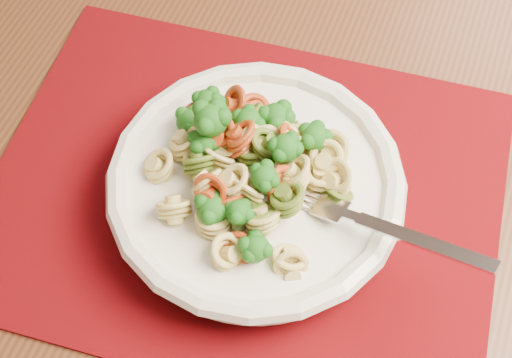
% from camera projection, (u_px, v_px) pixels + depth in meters
% --- Properties ---
extents(dining_table, '(1.42, 0.92, 0.77)m').
position_uv_depth(dining_table, '(306.00, 147.00, 0.77)').
color(dining_table, '#532E17').
rests_on(dining_table, ground).
extents(placemat, '(0.46, 0.37, 0.00)m').
position_uv_depth(placemat, '(244.00, 192.00, 0.61)').
color(placemat, '#600404').
rests_on(placemat, dining_table).
extents(pasta_bowl, '(0.25, 0.25, 0.05)m').
position_uv_depth(pasta_bowl, '(256.00, 186.00, 0.58)').
color(pasta_bowl, white).
rests_on(pasta_bowl, placemat).
extents(pasta_broccoli_heap, '(0.21, 0.21, 0.06)m').
position_uv_depth(pasta_broccoli_heap, '(256.00, 175.00, 0.57)').
color(pasta_broccoli_heap, tan).
rests_on(pasta_broccoli_heap, pasta_bowl).
extents(fork, '(0.18, 0.07, 0.08)m').
position_uv_depth(fork, '(331.00, 208.00, 0.55)').
color(fork, silver).
rests_on(fork, pasta_bowl).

